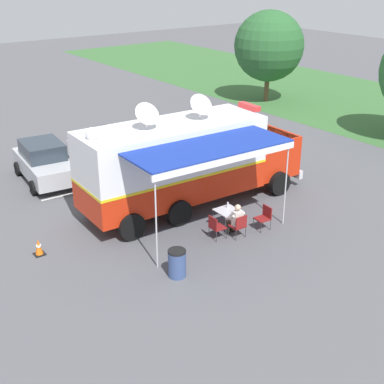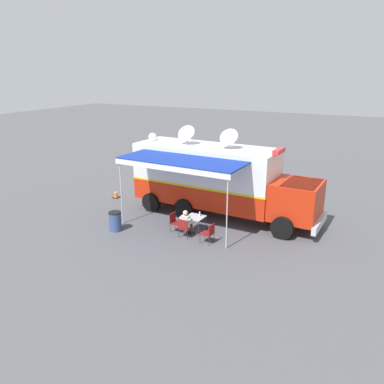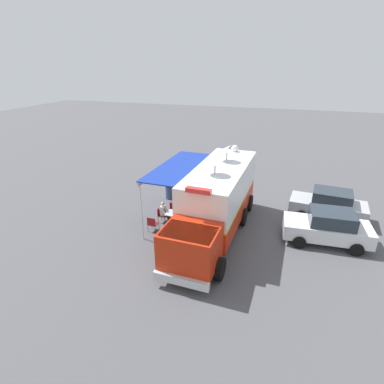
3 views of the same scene
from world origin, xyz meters
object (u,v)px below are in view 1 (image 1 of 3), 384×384
(traffic_cone, at_px, (39,247))
(trash_bin, at_px, (177,263))
(command_truck, at_px, (189,160))
(car_far_corner, at_px, (105,151))
(folding_chair_beside_table, at_px, (216,226))
(car_behind_truck, at_px, (44,162))
(folding_chair_at_table, at_px, (239,225))
(folding_table, at_px, (227,212))
(seated_responder, at_px, (236,219))
(folding_chair_spare_by_truck, at_px, (264,216))
(water_bottle, at_px, (228,205))

(traffic_cone, bearing_deg, trash_bin, 37.59)
(command_truck, distance_m, car_far_corner, 5.82)
(folding_chair_beside_table, relative_size, traffic_cone, 1.50)
(car_behind_truck, bearing_deg, folding_chair_at_table, 20.18)
(folding_table, height_order, folding_chair_at_table, folding_chair_at_table)
(traffic_cone, bearing_deg, car_behind_truck, 155.59)
(seated_responder, xyz_separation_m, car_far_corner, (-8.71, -0.53, 0.23))
(folding_chair_spare_by_truck, height_order, trash_bin, trash_bin)
(seated_responder, relative_size, traffic_cone, 2.16)
(water_bottle, distance_m, folding_chair_at_table, 1.05)
(folding_table, height_order, folding_chair_spare_by_truck, folding_chair_spare_by_truck)
(folding_chair_spare_by_truck, xyz_separation_m, car_far_corner, (-8.93, -1.73, 0.37))
(trash_bin, bearing_deg, command_truck, 139.48)
(car_far_corner, bearing_deg, car_behind_truck, -95.54)
(water_bottle, bearing_deg, folding_chair_at_table, -16.34)
(folding_chair_at_table, bearing_deg, car_behind_truck, -159.82)
(folding_chair_at_table, distance_m, trash_bin, 3.29)
(folding_chair_beside_table, height_order, traffic_cone, folding_chair_beside_table)
(seated_responder, distance_m, traffic_cone, 6.81)
(command_truck, distance_m, folding_chair_beside_table, 3.29)
(water_bottle, relative_size, folding_chair_at_table, 0.26)
(folding_table, xyz_separation_m, seated_responder, (0.61, -0.12, -0.02))
(command_truck, relative_size, trash_bin, 10.53)
(water_bottle, height_order, traffic_cone, water_bottle)
(car_behind_truck, bearing_deg, trash_bin, 1.00)
(trash_bin, xyz_separation_m, car_behind_truck, (-9.94, -0.17, 0.42))
(water_bottle, height_order, folding_chair_beside_table, water_bottle)
(folding_chair_spare_by_truck, bearing_deg, folding_chair_beside_table, -103.02)
(water_bottle, xyz_separation_m, folding_chair_at_table, (0.96, -0.28, -0.32))
(folding_table, distance_m, seated_responder, 0.62)
(folding_chair_spare_by_truck, distance_m, seated_responder, 1.23)
(command_truck, height_order, water_bottle, command_truck)
(folding_chair_spare_by_truck, xyz_separation_m, trash_bin, (0.74, -4.41, -0.06))
(water_bottle, distance_m, traffic_cone, 6.79)
(folding_chair_beside_table, bearing_deg, command_truck, 161.72)
(command_truck, xyz_separation_m, folding_chair_spare_by_truck, (3.26, 1.00, -1.43))
(trash_bin, distance_m, car_far_corner, 10.03)
(car_behind_truck, bearing_deg, folding_chair_beside_table, 16.87)
(folding_chair_at_table, height_order, trash_bin, trash_bin)
(command_truck, bearing_deg, folding_chair_spare_by_truck, 17.05)
(folding_chair_spare_by_truck, bearing_deg, car_behind_truck, -153.53)
(folding_chair_spare_by_truck, distance_m, car_far_corner, 9.10)
(folding_chair_at_table, bearing_deg, water_bottle, 163.66)
(folding_chair_at_table, height_order, folding_chair_spare_by_truck, same)
(traffic_cone, xyz_separation_m, car_behind_truck, (-6.11, 2.77, 0.60))
(trash_bin, bearing_deg, traffic_cone, -142.41)
(folding_chair_spare_by_truck, bearing_deg, command_truck, -162.95)
(folding_table, relative_size, car_far_corner, 0.19)
(folding_chair_beside_table, distance_m, car_far_corner, 8.49)
(folding_table, relative_size, seated_responder, 0.67)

